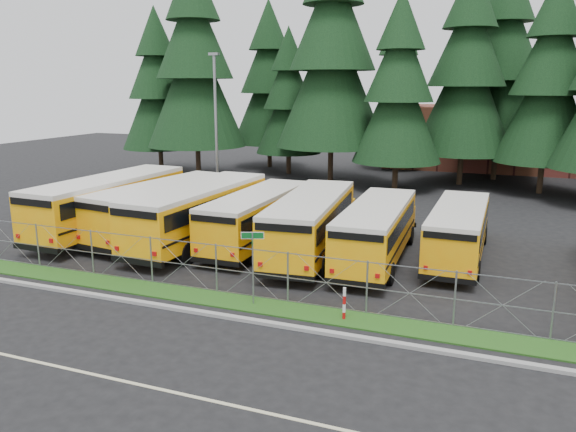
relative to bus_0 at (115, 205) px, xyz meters
The scene contains 26 objects.
ground 14.64m from the bus_0, 20.91° to the right, with size 120.00×120.00×0.00m, color black.
curb 16.00m from the bus_0, 31.39° to the right, with size 50.00×0.25×0.12m, color gray.
grass_verge 15.32m from the bus_0, 26.89° to the right, with size 50.00×1.40×0.06m, color #1C4D16.
road_lane_line 19.01m from the bus_0, 44.15° to the right, with size 50.00×0.12×0.01m, color beige.
chainlink_fence 14.95m from the bus_0, 24.50° to the right, with size 44.00×0.10×2.00m, color gray, non-canonical shape.
brick_building 39.97m from the bus_0, 60.62° to the left, with size 22.00×10.00×6.00m, color maroon.
bus_0 is the anchor object (origin of this frame).
bus_1 3.00m from the bus_0, 10.83° to the left, with size 2.63×11.13×2.92m, color #FF9B08, non-canonical shape.
bus_2 5.58m from the bus_0, ahead, with size 2.77×11.72×3.07m, color #FF9B08, non-canonical shape.
bus_3 8.45m from the bus_0, ahead, with size 2.48×10.49×2.75m, color #FF9B08, non-canonical shape.
bus_4 11.43m from the bus_0, ahead, with size 2.63×11.15×2.92m, color #FF9B08, non-canonical shape.
bus_5 14.59m from the bus_0, ahead, with size 2.46×10.42×2.73m, color #FF9B08, non-canonical shape.
bus_6 18.15m from the bus_0, ahead, with size 2.32×9.85×2.58m, color #FF9B08, non-canonical shape.
street_sign 13.36m from the bus_0, 30.81° to the right, with size 0.79×0.52×2.81m.
striped_bollard 16.57m from the bus_0, 24.98° to the right, with size 0.11×0.11×1.20m, color #B20C0C.
light_standard 10.95m from the bus_0, 84.75° to the left, with size 0.70×0.35×10.14m.
conifer_0 23.87m from the bus_0, 117.41° to the left, with size 6.80×6.80×15.05m, color black, non-canonical shape.
conifer_1 21.10m from the bus_0, 106.55° to the left, with size 8.56×8.56×18.92m, color black, non-canonical shape.
conifer_2 24.11m from the bus_0, 87.09° to the left, with size 5.95×5.95×13.15m, color black, non-canonical shape.
conifer_3 23.24m from the bus_0, 73.65° to the left, with size 9.17×9.17×20.29m, color black, non-canonical shape.
conifer_4 22.98m from the bus_0, 57.43° to the left, with size 6.78×6.78×15.00m, color black, non-canonical shape.
conifer_5 29.33m from the bus_0, 54.61° to the left, with size 7.91×7.91×17.49m, color black, non-canonical shape.
conifer_6 31.63m from the bus_0, 43.47° to the left, with size 7.30×7.30×16.14m, color black, non-canonical shape.
conifer_10 27.94m from the bus_0, 94.66° to the left, with size 7.27×7.27×16.07m, color black, non-canonical shape.
conifer_11 32.66m from the bus_0, 72.51° to the left, with size 6.92×6.92×15.31m, color black, non-canonical shape.
conifer_12 33.87m from the bus_0, 54.75° to the left, with size 8.39×8.39×18.56m, color black, non-canonical shape.
Camera 1 is at (6.13, -19.49, 7.98)m, focal length 35.00 mm.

